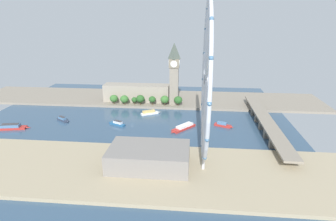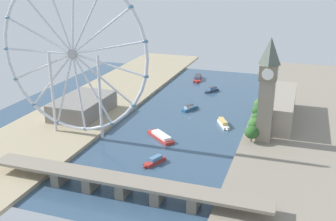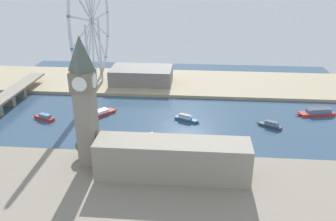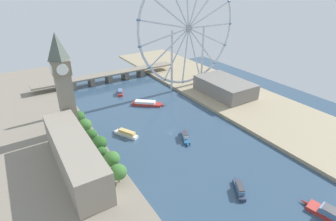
# 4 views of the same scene
# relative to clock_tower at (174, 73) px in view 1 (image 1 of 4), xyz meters

# --- Properties ---
(ground_plane) EXTENTS (377.40, 377.40, 0.00)m
(ground_plane) POSITION_rel_clock_tower_xyz_m (75.81, -43.82, -47.34)
(ground_plane) COLOR #334C66
(riverbank_left) EXTENTS (90.00, 520.00, 3.00)m
(riverbank_left) POSITION_rel_clock_tower_xyz_m (-27.89, -43.82, -45.84)
(riverbank_left) COLOR gray
(riverbank_left) RESTS_ON ground_plane
(riverbank_right) EXTENTS (90.00, 520.00, 3.00)m
(riverbank_right) POSITION_rel_clock_tower_xyz_m (179.51, -43.82, -45.84)
(riverbank_right) COLOR tan
(riverbank_right) RESTS_ON ground_plane
(clock_tower) EXTENTS (14.64, 14.64, 85.43)m
(clock_tower) POSITION_rel_clock_tower_xyz_m (0.00, 0.00, 0.00)
(clock_tower) COLOR gray
(clock_tower) RESTS_ON riverbank_left
(parliament_block) EXTENTS (22.00, 95.08, 24.19)m
(parliament_block) POSITION_rel_clock_tower_xyz_m (-10.46, -55.54, -32.24)
(parliament_block) COLOR gray
(parliament_block) RESTS_ON riverbank_left
(tree_row_embankment) EXTENTS (13.86, 102.69, 14.41)m
(tree_row_embankment) POSITION_rel_clock_tower_xyz_m (9.48, -40.53, -35.88)
(tree_row_embankment) COLOR #513823
(tree_row_embankment) RESTS_ON riverbank_left
(ferris_wheel) EXTENTS (132.99, 3.20, 135.81)m
(ferris_wheel) POSITION_rel_clock_tower_xyz_m (151.51, 37.20, 24.95)
(ferris_wheel) COLOR silver
(ferris_wheel) RESTS_ON riverbank_right
(riverside_hall) EXTENTS (40.97, 66.66, 16.50)m
(riverside_hall) POSITION_rel_clock_tower_xyz_m (173.02, -7.80, -36.09)
(riverside_hall) COLOR gray
(riverside_hall) RESTS_ON riverbank_right
(river_bridge) EXTENTS (189.40, 15.89, 11.58)m
(river_bridge) POSITION_rel_clock_tower_xyz_m (75.81, 109.78, -39.11)
(river_bridge) COLOR gray
(river_bridge) RESTS_ON ground_plane
(tour_boat_0) EXTENTS (12.56, 22.28, 5.28)m
(tour_boat_0) POSITION_rel_clock_tower_xyz_m (72.41, 62.72, -45.23)
(tour_boat_0) COLOR #B22D28
(tour_boat_0) RESTS_ON ground_plane
(tour_boat_1) EXTENTS (14.65, 20.36, 5.56)m
(tour_boat_1) POSITION_rel_clock_tower_xyz_m (73.13, -130.84, -45.13)
(tour_boat_1) COLOR #2D384C
(tour_boat_1) RESTS_ON ground_plane
(tour_boat_2) EXTENTS (13.30, 23.03, 5.70)m
(tour_boat_2) POSITION_rel_clock_tower_xyz_m (79.92, -61.05, -45.10)
(tour_boat_2) COLOR #235684
(tour_boat_2) RESTS_ON ground_plane
(tour_boat_3) EXTENTS (32.04, 28.07, 4.94)m
(tour_boat_3) POSITION_rel_clock_tower_xyz_m (83.95, 17.54, -45.23)
(tour_boat_3) COLOR #B22D28
(tour_boat_3) RESTS_ON ground_plane
(tour_boat_4) EXTENTS (15.68, 25.44, 5.43)m
(tour_boat_4) POSITION_rel_clock_tower_xyz_m (38.91, -28.80, -45.03)
(tour_boat_4) COLOR white
(tour_boat_4) RESTS_ON ground_plane
(tour_boat_5) EXTENTS (14.49, 36.80, 6.06)m
(tour_boat_5) POSITION_rel_clock_tower_xyz_m (102.79, -177.47, -44.78)
(tour_boat_5) COLOR #B22D28
(tour_boat_5) RESTS_ON ground_plane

